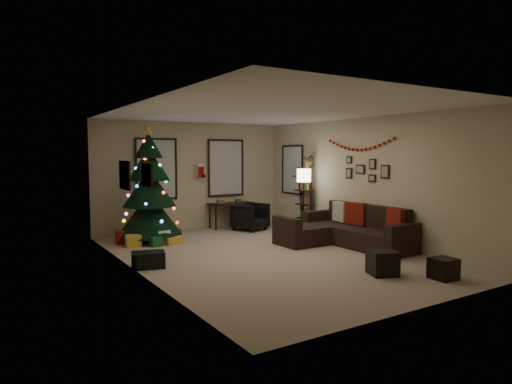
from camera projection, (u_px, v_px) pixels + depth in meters
floor at (268, 255)px, 8.53m from camera, size 7.00×7.00×0.00m
ceiling at (269, 111)px, 8.31m from camera, size 7.00×7.00×0.00m
wall_back at (192, 176)px, 11.38m from camera, size 5.00×0.00×5.00m
wall_front at (428, 200)px, 5.46m from camera, size 5.00×0.00×5.00m
wall_left at (137, 189)px, 7.10m from camera, size 0.00×7.00×7.00m
wall_right at (364, 180)px, 9.74m from camera, size 0.00×7.00×7.00m
window_back_left at (156, 169)px, 10.83m from camera, size 1.05×0.06×1.50m
window_back_right at (226, 168)px, 11.84m from camera, size 1.05×0.06×1.50m
window_right_wall at (293, 170)px, 11.87m from camera, size 0.06×0.90×1.30m
christmas_tree at (149, 192)px, 9.81m from camera, size 1.40×1.40×2.60m
presents at (156, 238)px, 9.66m from camera, size 1.50×1.01×0.30m
sofa at (345, 232)px, 9.41m from camera, size 1.79×2.60×0.85m
pillow_red_a at (395, 220)px, 8.69m from camera, size 0.19×0.44×0.43m
pillow_red_b at (356, 214)px, 9.60m from camera, size 0.20×0.49×0.47m
pillow_cream at (340, 212)px, 10.01m from camera, size 0.19×0.45×0.44m
ottoman_near at (383, 263)px, 7.08m from camera, size 0.53×0.53×0.39m
ottoman_far at (443, 269)px, 6.84m from camera, size 0.37×0.37×0.33m
desk at (231, 206)px, 11.71m from camera, size 1.20×0.43×0.65m
desk_chair at (250, 216)px, 11.29m from camera, size 0.86×0.84×0.69m
bookshelf at (306, 200)px, 11.19m from camera, size 0.30×0.47×1.59m
potted_plant at (308, 158)px, 11.02m from camera, size 0.61×0.61×0.51m
floor_lamp at (304, 180)px, 10.65m from camera, size 0.33×0.33×1.56m
art_map at (125, 175)px, 7.71m from camera, size 0.04×0.60×0.50m
art_abstract at (147, 175)px, 6.71m from camera, size 0.04×0.45×0.35m
gallery at (366, 170)px, 9.65m from camera, size 0.03×1.25×0.54m
garland at (359, 144)px, 9.75m from camera, size 0.08×1.90×0.30m
stocking_left at (185, 172)px, 11.38m from camera, size 0.20×0.05×0.36m
stocking_right at (202, 170)px, 11.32m from camera, size 0.20×0.05×0.36m
storage_bin at (148, 260)px, 7.53m from camera, size 0.62×0.49×0.27m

